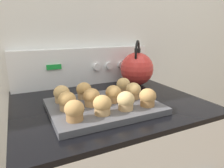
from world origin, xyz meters
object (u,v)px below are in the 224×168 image
at_px(muffin_r0_c2, 126,101).
at_px(muffin_r2_c3, 123,85).
at_px(muffin_r1_c0, 67,101).
at_px(muffin_r1_c2, 113,94).
at_px(muffin_pan, 104,106).
at_px(tea_kettle, 137,68).
at_px(muffin_r0_c1, 102,105).
at_px(muffin_r0_c0, 74,111).
at_px(muffin_r1_c1, 92,97).
at_px(muffin_r2_c1, 84,91).
at_px(muffin_r0_c3, 148,98).
at_px(muffin_r1_c3, 133,91).
at_px(muffin_r2_c0, 62,94).

bearing_deg(muffin_r0_c2, muffin_r2_c3, 63.29).
height_order(muffin_r1_c0, muffin_r1_c2, same).
relative_size(muffin_pan, muffin_r1_c2, 6.14).
height_order(muffin_r1_c0, tea_kettle, tea_kettle).
relative_size(muffin_r0_c1, muffin_r1_c0, 1.00).
xyz_separation_m(muffin_r0_c0, muffin_r1_c1, (0.09, 0.09, 0.00)).
relative_size(muffin_r0_c2, tea_kettle, 0.27).
xyz_separation_m(muffin_r0_c2, muffin_r2_c1, (-0.09, 0.18, 0.00)).
bearing_deg(muffin_r1_c0, muffin_r2_c1, 44.97).
bearing_deg(muffin_r0_c2, muffin_r0_c3, -2.62).
bearing_deg(muffin_r1_c3, tea_kettle, 54.51).
distance_m(muffin_r0_c0, muffin_r2_c1, 0.20).
distance_m(muffin_r0_c3, muffin_r2_c0, 0.32).
bearing_deg(muffin_r0_c2, muffin_r1_c3, 46.04).
bearing_deg(muffin_r0_c0, muffin_r0_c2, 1.76).
xyz_separation_m(muffin_pan, muffin_r1_c3, (0.13, 0.00, 0.04)).
distance_m(muffin_pan, muffin_r0_c0, 0.17).
bearing_deg(muffin_r1_c1, tea_kettle, 34.27).
relative_size(muffin_r1_c0, muffin_r1_c1, 1.00).
bearing_deg(muffin_r0_c1, muffin_r2_c1, 91.17).
distance_m(muffin_r0_c2, muffin_r0_c3, 0.09).
relative_size(muffin_r1_c0, tea_kettle, 0.27).
bearing_deg(muffin_r1_c0, muffin_r1_c3, 0.18).
distance_m(muffin_r1_c3, muffin_r2_c0, 0.28).
distance_m(muffin_r0_c1, tea_kettle, 0.47).
xyz_separation_m(muffin_r1_c1, tea_kettle, (0.34, 0.23, 0.04)).
height_order(muffin_r2_c0, muffin_r2_c3, same).
relative_size(muffin_r0_c3, muffin_r1_c3, 1.00).
height_order(muffin_r0_c2, muffin_r0_c3, same).
height_order(muffin_pan, muffin_r2_c3, muffin_r2_c3).
xyz_separation_m(muffin_r1_c2, muffin_r1_c3, (0.09, -0.00, 0.00)).
relative_size(muffin_r1_c0, muffin_r1_c2, 1.00).
xyz_separation_m(muffin_r0_c0, muffin_r1_c2, (0.18, 0.09, 0.00)).
distance_m(muffin_r0_c0, muffin_r1_c1, 0.13).
height_order(muffin_pan, muffin_r2_c1, muffin_r2_c1).
bearing_deg(muffin_r2_c1, muffin_r2_c0, -177.27).
height_order(muffin_r0_c3, muffin_r1_c2, same).
xyz_separation_m(muffin_r1_c3, tea_kettle, (0.17, 0.23, 0.04)).
bearing_deg(tea_kettle, muffin_r0_c0, -142.99).
height_order(muffin_pan, muffin_r2_c0, muffin_r2_c0).
height_order(muffin_pan, muffin_r0_c0, muffin_r0_c0).
relative_size(muffin_r0_c1, muffin_r2_c3, 1.00).
bearing_deg(muffin_r0_c2, muffin_r2_c0, 136.37).
bearing_deg(muffin_r1_c2, muffin_r2_c0, 154.44).
relative_size(muffin_r1_c1, muffin_r1_c3, 1.00).
bearing_deg(muffin_r0_c1, muffin_pan, 64.48).
height_order(muffin_pan, muffin_r1_c3, muffin_r1_c3).
distance_m(muffin_pan, muffin_r2_c1, 0.11).
bearing_deg(muffin_r1_c1, muffin_r0_c2, -43.08).
xyz_separation_m(muffin_r0_c2, muffin_r1_c1, (-0.09, 0.09, 0.00)).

